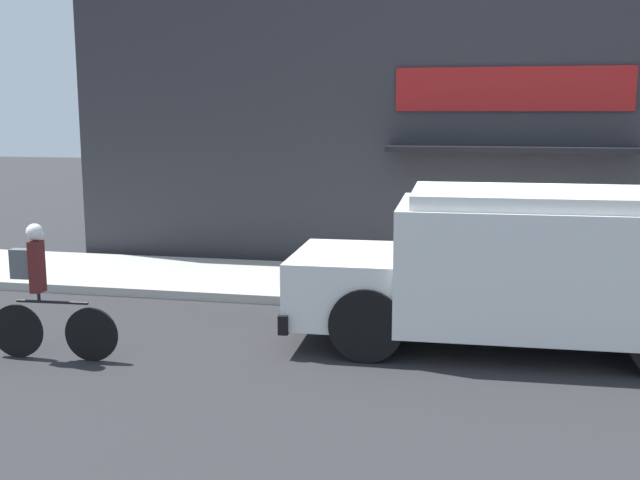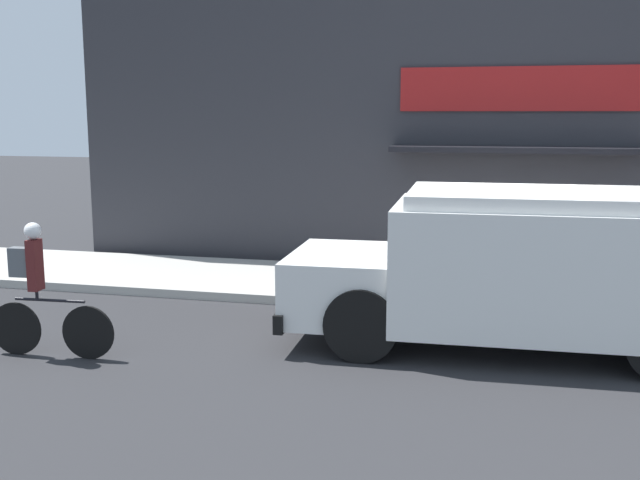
% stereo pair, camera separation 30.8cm
% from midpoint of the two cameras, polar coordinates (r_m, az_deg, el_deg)
% --- Properties ---
extents(ground_plane, '(70.00, 70.00, 0.00)m').
position_cam_midpoint_polar(ground_plane, '(11.37, 12.53, -5.77)').
color(ground_plane, '#2B2B2D').
extents(sidewalk, '(28.00, 2.74, 0.14)m').
position_cam_midpoint_polar(sidewalk, '(12.69, 12.50, -3.83)').
color(sidewalk, '#ADAAA3').
rests_on(sidewalk, ground_plane).
extents(storefront, '(16.56, 0.94, 5.59)m').
position_cam_midpoint_polar(storefront, '(14.03, 12.88, 8.66)').
color(storefront, '#2D2D33').
rests_on(storefront, ground_plane).
extents(school_bus, '(5.63, 2.65, 2.03)m').
position_cam_midpoint_polar(school_bus, '(9.82, 15.07, -1.88)').
color(school_bus, white).
rests_on(school_bus, ground_plane).
extents(cyclist, '(1.64, 0.21, 1.68)m').
position_cam_midpoint_polar(cyclist, '(9.74, -21.23, -3.92)').
color(cyclist, black).
rests_on(cyclist, ground_plane).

